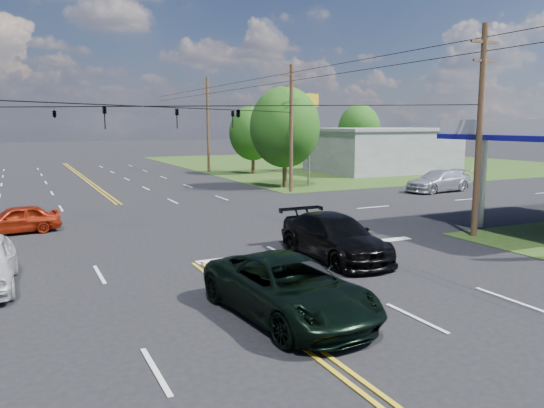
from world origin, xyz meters
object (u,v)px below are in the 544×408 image
tree_right_a (285,127)px  pickup_dkgreen (289,288)px  pole_se (480,129)px  tree_right_b (253,133)px  suv_black (335,237)px  retail_ne (382,151)px  tree_far_r (359,129)px  pole_right_far (208,124)px  pole_ne (291,127)px

tree_right_a → pickup_dkgreen: size_ratio=1.40×
pole_se → tree_right_b: (3.50, 33.00, -0.70)m
tree_right_a → suv_black: bearing=-112.6°
tree_right_a → pole_se: bearing=-92.7°
retail_ne → tree_right_b: bearing=163.5°
tree_right_b → tree_far_r: bearing=18.9°
pole_right_far → tree_right_b: pole_right_far is taller
tree_far_r → tree_right_a: bearing=-138.0°
tree_right_a → tree_right_b: size_ratio=1.15×
tree_right_a → tree_far_r: (20.00, 18.00, -0.33)m
retail_ne → pole_se: bearing=-120.4°
tree_right_a → tree_far_r: bearing=42.0°
suv_black → tree_far_r: bearing=53.9°
tree_right_b → pickup_dkgreen: size_ratio=1.21×
tree_far_r → suv_black: 49.17m
pole_se → pole_ne: (0.00, 18.00, 0.00)m
pole_se → pole_right_far: 37.00m
retail_ne → pickup_dkgreen: bearing=-130.6°
retail_ne → tree_right_b: (-13.50, 4.00, 2.02)m
pole_ne → suv_black: pole_ne is taller
tree_far_r → pole_se: bearing=-118.3°
tree_right_a → tree_far_r: tree_right_a is taller
pole_se → tree_right_a: 21.02m
tree_right_a → tree_far_r: size_ratio=1.07×
pole_right_far → tree_right_b: (3.50, -4.00, -0.95)m
retail_ne → tree_far_r: bearing=68.2°
tree_right_b → tree_right_a: bearing=-101.8°
retail_ne → pole_right_far: (-17.00, 8.00, 2.97)m
retail_ne → tree_far_r: size_ratio=1.83×
pole_ne → suv_black: bearing=-113.2°
tree_right_b → retail_ne: bearing=-16.5°
retail_ne → tree_far_r: (4.00, 10.00, 2.34)m
pole_ne → pole_right_far: (0.00, 19.00, 0.25)m
pole_se → pole_ne: same height
pole_ne → tree_right_a: pole_ne is taller
pole_se → pole_right_far: size_ratio=0.95×
retail_ne → suv_black: retail_ne is taller
pole_se → pole_right_far: pole_right_far is taller
tree_far_r → pickup_dkgreen: tree_far_r is taller
pole_ne → pickup_dkgreen: size_ratio=1.63×
tree_far_r → pickup_dkgreen: size_ratio=1.31×
pole_ne → tree_far_r: (21.00, 21.00, -0.37)m
pole_ne → tree_right_b: 15.42m
pole_ne → suv_black: 20.61m
pole_ne → tree_right_b: pole_ne is taller
tree_right_b → tree_far_r: (17.50, 6.00, 0.33)m
tree_right_a → pole_right_far: bearing=93.6°
pole_se → tree_far_r: (21.00, 39.00, -0.37)m
pole_right_far → suv_black: (-7.96, -37.57, -4.33)m
retail_ne → pickup_dkgreen: 45.34m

